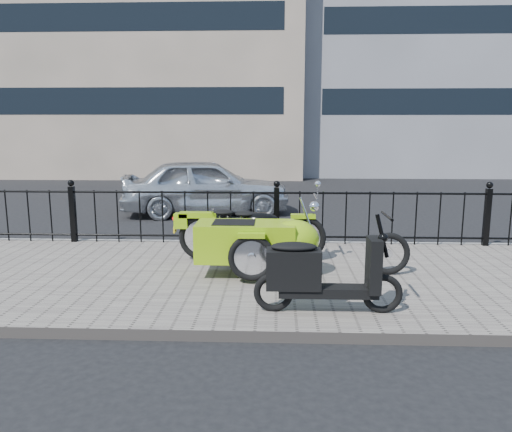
{
  "coord_description": "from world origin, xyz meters",
  "views": [
    {
      "loc": [
        -0.01,
        -7.0,
        2.11
      ],
      "look_at": [
        -0.29,
        -0.1,
        0.85
      ],
      "focal_mm": 35.0,
      "sensor_mm": 36.0,
      "label": 1
    }
  ],
  "objects_px": {
    "scooter": "(318,274)",
    "spare_tire": "(388,254)",
    "motorcycle_sidecar": "(259,239)",
    "sedan_car": "(206,186)"
  },
  "relations": [
    {
      "from": "scooter",
      "to": "spare_tire",
      "type": "distance_m",
      "value": 1.76
    },
    {
      "from": "scooter",
      "to": "spare_tire",
      "type": "relative_size",
      "value": 2.75
    },
    {
      "from": "motorcycle_sidecar",
      "to": "sedan_car",
      "type": "height_order",
      "value": "sedan_car"
    },
    {
      "from": "scooter",
      "to": "spare_tire",
      "type": "height_order",
      "value": "scooter"
    },
    {
      "from": "motorcycle_sidecar",
      "to": "scooter",
      "type": "relative_size",
      "value": 1.43
    },
    {
      "from": "motorcycle_sidecar",
      "to": "spare_tire",
      "type": "bearing_deg",
      "value": -1.22
    },
    {
      "from": "motorcycle_sidecar",
      "to": "sedan_car",
      "type": "bearing_deg",
      "value": 105.67
    },
    {
      "from": "motorcycle_sidecar",
      "to": "scooter",
      "type": "xyz_separation_m",
      "value": [
        0.68,
        -1.44,
        -0.05
      ]
    },
    {
      "from": "sedan_car",
      "to": "spare_tire",
      "type": "bearing_deg",
      "value": -159.17
    },
    {
      "from": "motorcycle_sidecar",
      "to": "spare_tire",
      "type": "height_order",
      "value": "motorcycle_sidecar"
    }
  ]
}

